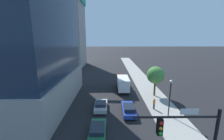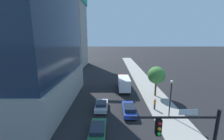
{
  "view_description": "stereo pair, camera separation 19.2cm",
  "coord_description": "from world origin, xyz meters",
  "px_view_note": "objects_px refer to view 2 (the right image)",
  "views": [
    {
      "loc": [
        -0.57,
        -3.39,
        11.23
      ],
      "look_at": [
        -0.3,
        17.84,
        6.58
      ],
      "focal_mm": 23.39,
      "sensor_mm": 36.0,
      "label": 1
    },
    {
      "loc": [
        -0.38,
        -3.39,
        11.23
      ],
      "look_at": [
        -0.3,
        17.84,
        6.58
      ],
      "focal_mm": 23.39,
      "sensor_mm": 36.0,
      "label": 2
    }
  ],
  "objects_px": {
    "car_silver": "(101,106)",
    "car_green": "(97,130)",
    "construction_building": "(66,28)",
    "box_truck": "(123,82)",
    "street_lamp": "(170,93)",
    "street_tree": "(156,75)",
    "car_blue": "(129,109)",
    "pedestrian_orange_shirt": "(154,104)"
  },
  "relations": [
    {
      "from": "street_lamp",
      "to": "box_truck",
      "type": "bearing_deg",
      "value": 116.7
    },
    {
      "from": "construction_building",
      "to": "box_truck",
      "type": "xyz_separation_m",
      "value": [
        20.5,
        -29.05,
        -13.43
      ]
    },
    {
      "from": "street_lamp",
      "to": "car_blue",
      "type": "bearing_deg",
      "value": 171.2
    },
    {
      "from": "street_tree",
      "to": "car_blue",
      "type": "bearing_deg",
      "value": -131.38
    },
    {
      "from": "street_lamp",
      "to": "street_tree",
      "type": "distance_m",
      "value": 7.65
    },
    {
      "from": "car_green",
      "to": "box_truck",
      "type": "relative_size",
      "value": 0.61
    },
    {
      "from": "car_green",
      "to": "box_truck",
      "type": "xyz_separation_m",
      "value": [
        4.26,
        15.68,
        1.04
      ]
    },
    {
      "from": "construction_building",
      "to": "car_silver",
      "type": "distance_m",
      "value": 44.07
    },
    {
      "from": "construction_building",
      "to": "car_blue",
      "type": "height_order",
      "value": "construction_building"
    },
    {
      "from": "box_truck",
      "to": "car_blue",
      "type": "bearing_deg",
      "value": -90.0
    },
    {
      "from": "box_truck",
      "to": "construction_building",
      "type": "bearing_deg",
      "value": 125.21
    },
    {
      "from": "car_blue",
      "to": "box_truck",
      "type": "xyz_separation_m",
      "value": [
        -0.0,
        10.53,
        0.99
      ]
    },
    {
      "from": "box_truck",
      "to": "car_green",
      "type": "bearing_deg",
      "value": -105.2
    },
    {
      "from": "construction_building",
      "to": "pedestrian_orange_shirt",
      "type": "relative_size",
      "value": 20.69
    },
    {
      "from": "construction_building",
      "to": "car_silver",
      "type": "relative_size",
      "value": 8.94
    },
    {
      "from": "street_lamp",
      "to": "street_tree",
      "type": "bearing_deg",
      "value": 88.56
    },
    {
      "from": "car_silver",
      "to": "car_green",
      "type": "distance_m",
      "value": 6.38
    },
    {
      "from": "street_lamp",
      "to": "box_truck",
      "type": "height_order",
      "value": "street_lamp"
    },
    {
      "from": "car_silver",
      "to": "pedestrian_orange_shirt",
      "type": "bearing_deg",
      "value": -1.15
    },
    {
      "from": "construction_building",
      "to": "street_lamp",
      "type": "relative_size",
      "value": 6.85
    },
    {
      "from": "street_lamp",
      "to": "street_tree",
      "type": "relative_size",
      "value": 0.93
    },
    {
      "from": "car_blue",
      "to": "pedestrian_orange_shirt",
      "type": "relative_size",
      "value": 2.68
    },
    {
      "from": "street_lamp",
      "to": "car_silver",
      "type": "bearing_deg",
      "value": 168.01
    },
    {
      "from": "car_blue",
      "to": "car_green",
      "type": "bearing_deg",
      "value": -129.61
    },
    {
      "from": "construction_building",
      "to": "box_truck",
      "type": "distance_m",
      "value": 38.0
    },
    {
      "from": "car_blue",
      "to": "street_tree",
      "type": "bearing_deg",
      "value": 48.62
    },
    {
      "from": "street_tree",
      "to": "car_silver",
      "type": "xyz_separation_m",
      "value": [
        -10.2,
        -5.5,
        -3.58
      ]
    },
    {
      "from": "car_blue",
      "to": "car_green",
      "type": "height_order",
      "value": "car_blue"
    },
    {
      "from": "car_silver",
      "to": "construction_building",
      "type": "bearing_deg",
      "value": 112.95
    },
    {
      "from": "car_blue",
      "to": "box_truck",
      "type": "bearing_deg",
      "value": 90.0
    },
    {
      "from": "street_tree",
      "to": "pedestrian_orange_shirt",
      "type": "height_order",
      "value": "street_tree"
    },
    {
      "from": "car_silver",
      "to": "car_blue",
      "type": "bearing_deg",
      "value": -16.19
    },
    {
      "from": "car_blue",
      "to": "construction_building",
      "type": "bearing_deg",
      "value": 117.37
    },
    {
      "from": "pedestrian_orange_shirt",
      "to": "street_lamp",
      "type": "bearing_deg",
      "value": -51.45
    },
    {
      "from": "car_blue",
      "to": "box_truck",
      "type": "distance_m",
      "value": 10.58
    },
    {
      "from": "car_blue",
      "to": "car_green",
      "type": "xyz_separation_m",
      "value": [
        -4.26,
        -5.15,
        -0.06
      ]
    },
    {
      "from": "street_tree",
      "to": "pedestrian_orange_shirt",
      "type": "xyz_separation_m",
      "value": [
        -1.75,
        -5.67,
        -3.2
      ]
    },
    {
      "from": "pedestrian_orange_shirt",
      "to": "street_tree",
      "type": "bearing_deg",
      "value": 72.84
    },
    {
      "from": "street_lamp",
      "to": "street_tree",
      "type": "xyz_separation_m",
      "value": [
        0.19,
        7.63,
        0.55
      ]
    },
    {
      "from": "street_tree",
      "to": "car_green",
      "type": "distance_m",
      "value": 16.07
    },
    {
      "from": "car_silver",
      "to": "box_truck",
      "type": "height_order",
      "value": "box_truck"
    },
    {
      "from": "car_silver",
      "to": "car_green",
      "type": "xyz_separation_m",
      "value": [
        -0.0,
        -6.38,
        -0.02
      ]
    }
  ]
}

